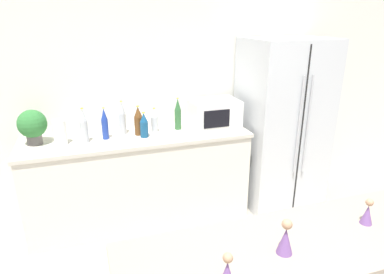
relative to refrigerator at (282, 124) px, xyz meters
The scene contains 16 objects.
wall_back 1.25m from the refrigerator, 160.46° to the left, with size 8.00×0.06×2.55m.
back_counter 1.60m from the refrigerator, behind, with size 2.15×0.63×0.91m.
refrigerator is the anchor object (origin of this frame).
potted_plant 2.45m from the refrigerator, behind, with size 0.25×0.25×0.31m.
paper_towel_roll 2.23m from the refrigerator, behind, with size 0.11×0.11×0.22m.
microwave 0.77m from the refrigerator, behind, with size 0.48×0.37×0.28m.
back_bottle_0 1.68m from the refrigerator, behind, with size 0.07×0.07×0.33m.
back_bottle_1 1.49m from the refrigerator, behind, with size 0.08×0.08×0.24m.
back_bottle_2 1.37m from the refrigerator, behind, with size 0.07×0.07×0.24m.
back_bottle_3 1.84m from the refrigerator, behind, with size 0.06×0.06×0.30m.
back_bottle_4 2.03m from the refrigerator, behind, with size 0.07×0.07×0.32m.
back_bottle_5 1.53m from the refrigerator, behind, with size 0.08×0.08×0.28m.
back_bottle_6 1.14m from the refrigerator, behind, with size 0.07×0.07×0.32m.
wise_man_figurine_blue 2.59m from the refrigerator, 126.90° to the right, with size 0.06×0.06×0.15m.
wise_man_figurine_crimson 2.33m from the refrigerator, 122.08° to the right, with size 0.07×0.07×0.17m.
wise_man_figurine_purple 2.04m from the refrigerator, 110.76° to the right, with size 0.06×0.06×0.14m.
Camera 1 is at (-0.89, -0.69, 1.99)m, focal length 32.00 mm.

